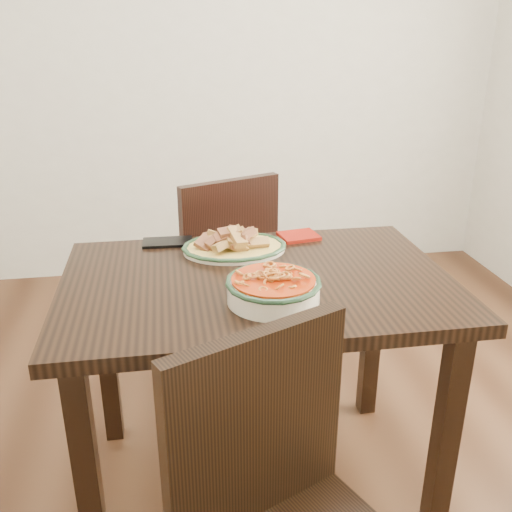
{
  "coord_description": "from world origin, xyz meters",
  "views": [
    {
      "loc": [
        -0.23,
        -1.61,
        1.43
      ],
      "look_at": [
        0.01,
        -0.09,
        0.81
      ],
      "focal_mm": 40.0,
      "sensor_mm": 36.0,
      "label": 1
    }
  ],
  "objects": [
    {
      "name": "floor",
      "position": [
        0.0,
        0.0,
        0.0
      ],
      "size": [
        3.5,
        3.5,
        0.0
      ],
      "primitive_type": "plane",
      "color": "#382012",
      "rests_on": "ground"
    },
    {
      "name": "wall_back",
      "position": [
        0.0,
        1.75,
        1.3
      ],
      "size": [
        3.5,
        0.1,
        2.6
      ],
      "primitive_type": "cube",
      "color": "silver",
      "rests_on": "ground"
    },
    {
      "name": "dining_table",
      "position": [
        0.01,
        -0.11,
        0.64
      ],
      "size": [
        1.13,
        0.76,
        0.75
      ],
      "color": "black",
      "rests_on": "ground"
    },
    {
      "name": "chair_far",
      "position": [
        -0.04,
        0.59,
        0.5
      ],
      "size": [
        0.55,
        0.55,
        0.89
      ],
      "rotation": [
        0.0,
        0.0,
        3.53
      ],
      "color": "black",
      "rests_on": "ground"
    },
    {
      "name": "fish_plate",
      "position": [
        -0.03,
        0.11,
        0.79
      ],
      "size": [
        0.33,
        0.26,
        0.11
      ],
      "color": "beige",
      "rests_on": "dining_table"
    },
    {
      "name": "noodle_bowl",
      "position": [
        0.03,
        -0.27,
        0.79
      ],
      "size": [
        0.26,
        0.26,
        0.08
      ],
      "color": "white",
      "rests_on": "dining_table"
    },
    {
      "name": "smartphone",
      "position": [
        -0.24,
        0.21,
        0.76
      ],
      "size": [
        0.17,
        0.09,
        0.01
      ],
      "primitive_type": "cube",
      "rotation": [
        0.0,
        0.0,
        -0.03
      ],
      "color": "black",
      "rests_on": "dining_table"
    },
    {
      "name": "napkin",
      "position": [
        0.21,
        0.2,
        0.76
      ],
      "size": [
        0.14,
        0.13,
        0.01
      ],
      "primitive_type": "cube",
      "rotation": [
        0.0,
        0.0,
        0.17
      ],
      "color": "maroon",
      "rests_on": "dining_table"
    }
  ]
}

